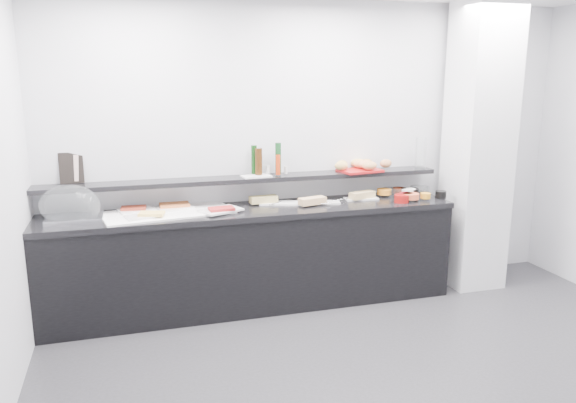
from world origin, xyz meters
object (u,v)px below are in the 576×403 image
object	(u,v)px
sandwich_plate_mid	(323,202)
framed_print	(71,168)
carafe	(421,153)
bread_tray	(360,170)
condiment_tray	(256,176)
cloche_base	(75,218)

from	to	relation	value
sandwich_plate_mid	framed_print	bearing A→B (deg)	-174.89
carafe	bread_tray	bearing A→B (deg)	-179.47
condiment_tray	carafe	distance (m)	1.64
cloche_base	carafe	xyz separation A→B (m)	(3.16, 0.16, 0.38)
sandwich_plate_mid	carafe	world-z (taller)	carafe
framed_print	condiment_tray	xyz separation A→B (m)	(1.55, -0.13, -0.12)
cloche_base	bread_tray	bearing A→B (deg)	4.64
condiment_tray	carafe	world-z (taller)	carafe
framed_print	carafe	distance (m)	3.18
sandwich_plate_mid	carafe	xyz separation A→B (m)	(1.04, 0.14, 0.39)
framed_print	bread_tray	world-z (taller)	framed_print
framed_print	bread_tray	distance (m)	2.55
sandwich_plate_mid	framed_print	size ratio (longest dim) A/B	1.15
cloche_base	carafe	bearing A→B (deg)	4.03
cloche_base	framed_print	distance (m)	0.47
condiment_tray	bread_tray	world-z (taller)	bread_tray
condiment_tray	cloche_base	bearing A→B (deg)	179.83
cloche_base	framed_print	world-z (taller)	framed_print
framed_print	condiment_tray	distance (m)	1.56
carafe	condiment_tray	bearing A→B (deg)	179.96
framed_print	cloche_base	bearing A→B (deg)	-89.44
cloche_base	framed_print	bearing A→B (deg)	94.97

